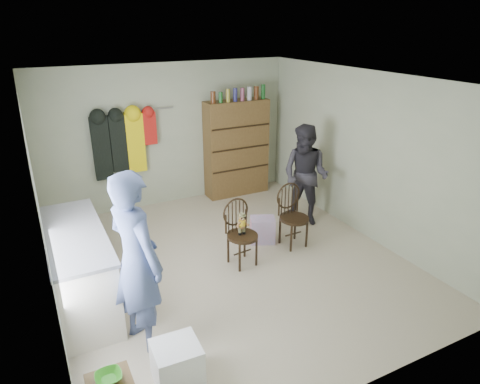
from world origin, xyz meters
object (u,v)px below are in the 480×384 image
chair_front (240,229)px  chair_far (292,213)px  counter (80,268)px  dresser (237,148)px

chair_front → chair_far: 0.94m
counter → chair_far: 3.01m
counter → chair_front: bearing=-1.2°
counter → dresser: size_ratio=0.90×
chair_front → dresser: (1.12, 2.34, 0.40)m
counter → chair_far: chair_far is taller
chair_far → chair_front: bearing=-173.8°
counter → dresser: bearing=35.7°
chair_far → dresser: size_ratio=0.46×
counter → chair_far: bearing=1.7°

